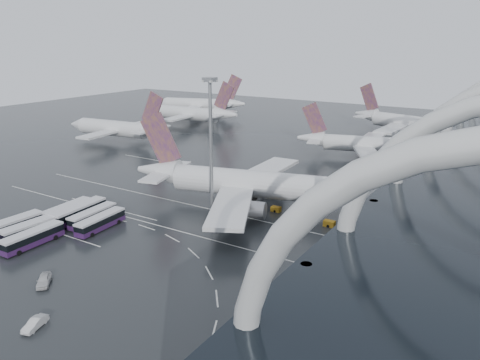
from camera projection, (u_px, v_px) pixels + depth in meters
The scene contains 27 objects.
ground at pixel (193, 230), 97.32m from camera, with size 420.00×420.00×0.00m, color black.
lane_marking_near at pixel (187, 233), 95.70m from camera, with size 120.00×0.25×0.01m, color silver.
lane_marking_mid at pixel (225, 213), 107.05m from camera, with size 120.00×0.25×0.01m, color silver.
lane_marking_far at pixel (281, 182), 129.75m from camera, with size 120.00×0.25×0.01m, color silver.
bus_bay_line_south at pixel (53, 231), 96.57m from camera, with size 28.00×0.25×0.01m, color silver.
bus_bay_line_north at pixel (112, 209), 109.54m from camera, with size 28.00×0.25×0.01m, color silver.
airliner_main at pixel (255, 185), 109.60m from camera, with size 62.58×54.09×21.43m.
airliner_gate_b at pixel (372, 145), 154.55m from camera, with size 51.17×45.36×18.02m.
airliner_gate_c at pixel (412, 124), 190.74m from camera, with size 55.59×50.54×20.06m.
jet_remote_west at pixel (119, 129), 178.42m from camera, with size 46.60×37.60×20.27m.
jet_remote_mid at pixel (193, 114), 213.34m from camera, with size 47.74×38.45×20.80m.
jet_remote_far at pixel (201, 105), 241.96m from camera, with size 48.43×39.35×21.38m.
bus_row_near_a at pixel (67, 211), 103.53m from camera, with size 3.66×12.57×3.05m.
bus_row_near_b at pixel (79, 212), 102.21m from camera, with size 4.13×13.95×3.39m.
bus_row_near_c at pixel (93, 216), 100.55m from camera, with size 3.60×12.25×2.98m.
bus_row_near_d at pixel (100, 222), 97.29m from camera, with size 3.68×12.37×3.00m.
bus_row_far_a at pixel (10, 227), 94.09m from camera, with size 3.58×13.72×3.36m.
bus_row_far_b at pixel (33, 229), 93.50m from camera, with size 3.63×13.25×3.23m.
bus_row_far_c at pixel (32, 238), 89.41m from camera, with size 3.27×12.65×3.10m.
van_curve_b at pixel (44, 280), 75.52m from camera, with size 1.91×4.74×1.61m, color silver.
van_curve_c at pixel (35, 324), 64.14m from camera, with size 1.47×4.21×1.39m, color silver.
floodlight_mast at pixel (211, 132), 98.82m from camera, with size 2.35×2.35×30.62m.
gse_cart_belly_a at pixel (329, 224), 98.99m from camera, with size 2.38×1.41×1.30m, color #B67D18.
gse_cart_belly_b at pixel (357, 209), 107.82m from camera, with size 1.87×1.11×1.02m, color slate.
gse_cart_belly_c at pixel (276, 209), 107.57m from camera, with size 2.20×1.30×1.20m, color #B67D18.
gse_cart_belly_d at pixel (364, 222), 99.74m from camera, with size 2.21×1.30×1.20m, color slate.
gse_cart_belly_e at pixel (326, 194), 117.73m from camera, with size 2.13×1.26×1.16m, color #B67D18.
Camera 1 is at (56.21, -71.14, 38.15)m, focal length 35.00 mm.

